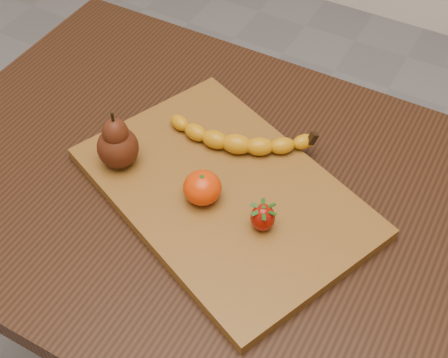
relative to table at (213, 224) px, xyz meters
The scene contains 6 objects.
table is the anchor object (origin of this frame).
cutting_board 0.11m from the table, 18.86° to the right, with size 0.45×0.30×0.02m, color brown.
banana 0.15m from the table, 85.74° to the left, with size 0.21×0.05×0.03m, color #C78409, non-canonical shape.
pear 0.23m from the table, 164.33° to the right, with size 0.07×0.07×0.10m, color #461A0B, non-canonical shape.
mandarin 0.15m from the table, 80.15° to the right, with size 0.06×0.06×0.05m, color red.
strawberry 0.19m from the table, 23.23° to the right, with size 0.04×0.04×0.05m, color #8F0C03, non-canonical shape.
Camera 1 is at (0.33, -0.56, 1.51)m, focal length 50.00 mm.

